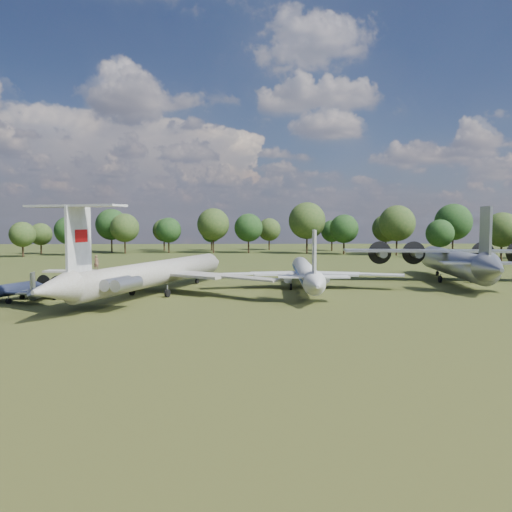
{
  "coord_description": "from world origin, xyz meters",
  "views": [
    {
      "loc": [
        6.02,
        -71.33,
        10.05
      ],
      "look_at": [
        8.03,
        0.9,
        5.0
      ],
      "focal_mm": 35.0,
      "sensor_mm": 36.0,
      "label": 1
    }
  ],
  "objects_px": {
    "tu104_jet": "(306,276)",
    "an12_transport": "(454,266)",
    "person_on_il62": "(96,262)",
    "il62_airliner": "(156,278)",
    "small_prop_west": "(2,294)",
    "small_prop_northwest": "(45,292)"
  },
  "relations": [
    {
      "from": "small_prop_northwest",
      "to": "tu104_jet",
      "type": "bearing_deg",
      "value": 10.32
    },
    {
      "from": "tu104_jet",
      "to": "small_prop_northwest",
      "type": "relative_size",
      "value": 2.8
    },
    {
      "from": "il62_airliner",
      "to": "tu104_jet",
      "type": "distance_m",
      "value": 21.76
    },
    {
      "from": "small_prop_west",
      "to": "small_prop_northwest",
      "type": "xyz_separation_m",
      "value": [
        4.37,
        2.17,
        -0.12
      ]
    },
    {
      "from": "small_prop_west",
      "to": "person_on_il62",
      "type": "height_order",
      "value": "person_on_il62"
    },
    {
      "from": "an12_transport",
      "to": "small_prop_northwest",
      "type": "height_order",
      "value": "an12_transport"
    },
    {
      "from": "il62_airliner",
      "to": "small_prop_west",
      "type": "distance_m",
      "value": 19.07
    },
    {
      "from": "an12_transport",
      "to": "small_prop_west",
      "type": "relative_size",
      "value": 2.61
    },
    {
      "from": "il62_airliner",
      "to": "small_prop_west",
      "type": "xyz_separation_m",
      "value": [
        -17.87,
        -6.55,
        -1.18
      ]
    },
    {
      "from": "an12_transport",
      "to": "small_prop_west",
      "type": "distance_m",
      "value": 67.56
    },
    {
      "from": "an12_transport",
      "to": "person_on_il62",
      "type": "relative_size",
      "value": 23.91
    },
    {
      "from": "an12_transport",
      "to": "person_on_il62",
      "type": "bearing_deg",
      "value": -148.07
    },
    {
      "from": "tu104_jet",
      "to": "an12_transport",
      "type": "relative_size",
      "value": 0.95
    },
    {
      "from": "an12_transport",
      "to": "person_on_il62",
      "type": "height_order",
      "value": "person_on_il62"
    },
    {
      "from": "an12_transport",
      "to": "small_prop_west",
      "type": "xyz_separation_m",
      "value": [
        -64.71,
        -19.36,
        -1.51
      ]
    },
    {
      "from": "il62_airliner",
      "to": "tu104_jet",
      "type": "bearing_deg",
      "value": 33.96
    },
    {
      "from": "small_prop_west",
      "to": "person_on_il62",
      "type": "bearing_deg",
      "value": 1.03
    },
    {
      "from": "il62_airliner",
      "to": "tu104_jet",
      "type": "relative_size",
      "value": 1.23
    },
    {
      "from": "an12_transport",
      "to": "small_prop_northwest",
      "type": "bearing_deg",
      "value": -157.93
    },
    {
      "from": "tu104_jet",
      "to": "person_on_il62",
      "type": "xyz_separation_m",
      "value": [
        -25.84,
        -16.89,
        3.54
      ]
    },
    {
      "from": "tu104_jet",
      "to": "person_on_il62",
      "type": "bearing_deg",
      "value": -143.76
    },
    {
      "from": "an12_transport",
      "to": "small_prop_west",
      "type": "bearing_deg",
      "value": -157.18
    }
  ]
}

